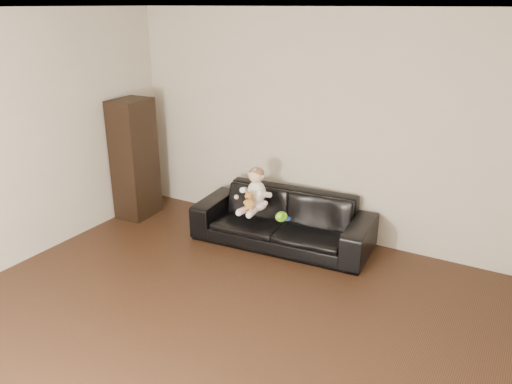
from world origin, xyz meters
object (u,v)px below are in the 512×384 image
Objects in this scene: teddy_bear at (249,201)px; toy_rattle at (281,219)px; cabinet at (135,159)px; sofa at (283,219)px; baby at (255,192)px; toy_blue_disc at (286,219)px; toy_green at (281,217)px.

teddy_bear is 3.73× the size of toy_rattle.
cabinet reaches higher than teddy_bear.
sofa is 4.02× the size of baby.
teddy_bear reaches higher than sofa.
sofa is 9.35× the size of teddy_bear.
baby reaches higher than toy_rattle.
toy_blue_disc is (0.41, 0.10, -0.16)m from teddy_bear.
toy_green is 2.69× the size of toy_rattle.
cabinet is 1.75m from baby.
baby is 0.47m from toy_rattle.
toy_blue_disc is (0.13, -0.16, 0.10)m from sofa.
teddy_bear is (0.01, -0.15, -0.05)m from baby.
teddy_bear is at bearing -178.33° from toy_rattle.
cabinet reaches higher than toy_blue_disc.
cabinet is 9.70× the size of toy_green.
baby is at bearing -163.54° from sofa.
sofa reaches higher than toy_rattle.
cabinet is 16.10× the size of toy_blue_disc.
toy_green reaches higher than toy_blue_disc.
toy_rattle is at bearing -75.77° from toy_green.
sofa is 1.34× the size of cabinet.
toy_rattle is at bearing -5.83° from cabinet.
toy_rattle is at bearing -101.82° from toy_blue_disc.
baby reaches higher than teddy_bear.
toy_green is at bearing -71.01° from sofa.
cabinet reaches higher than toy_rattle.
toy_green is (0.10, -0.24, 0.15)m from sofa.
teddy_bear is at bearing -141.40° from sofa.
sofa is 12.96× the size of toy_green.
teddy_bear is 0.41m from toy_green.
sofa is 0.45m from baby.
baby is at bearing 92.02° from teddy_bear.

